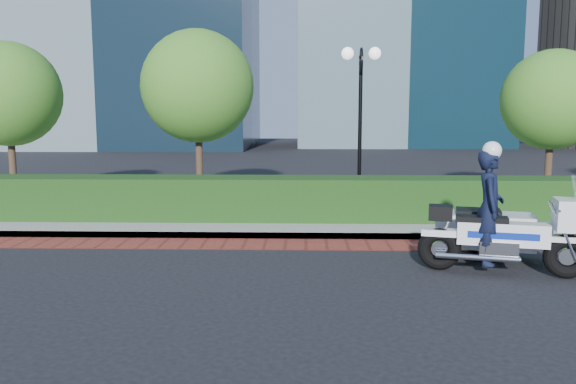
{
  "coord_description": "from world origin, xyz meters",
  "views": [
    {
      "loc": [
        -0.46,
        -9.64,
        2.56
      ],
      "look_at": [
        -0.8,
        2.08,
        1.0
      ],
      "focal_mm": 35.0,
      "sensor_mm": 36.0,
      "label": 1
    }
  ],
  "objects_px": {
    "tree_a": "(8,94)",
    "tree_c": "(552,100)",
    "lamppost": "(360,102)",
    "police_motorcycle": "(493,225)",
    "tree_b": "(198,87)"
  },
  "relations": [
    {
      "from": "tree_c",
      "to": "police_motorcycle",
      "type": "relative_size",
      "value": 1.62
    },
    {
      "from": "lamppost",
      "to": "tree_b",
      "type": "height_order",
      "value": "tree_b"
    },
    {
      "from": "tree_a",
      "to": "tree_c",
      "type": "height_order",
      "value": "tree_a"
    },
    {
      "from": "tree_c",
      "to": "police_motorcycle",
      "type": "distance_m",
      "value": 7.97
    },
    {
      "from": "lamppost",
      "to": "police_motorcycle",
      "type": "xyz_separation_m",
      "value": [
        1.76,
        -5.36,
        -2.21
      ]
    },
    {
      "from": "tree_a",
      "to": "tree_b",
      "type": "distance_m",
      "value": 5.5
    },
    {
      "from": "tree_b",
      "to": "tree_c",
      "type": "xyz_separation_m",
      "value": [
        10.0,
        -0.0,
        -0.39
      ]
    },
    {
      "from": "lamppost",
      "to": "tree_c",
      "type": "relative_size",
      "value": 0.98
    },
    {
      "from": "lamppost",
      "to": "tree_c",
      "type": "bearing_deg",
      "value": 13.3
    },
    {
      "from": "lamppost",
      "to": "tree_a",
      "type": "xyz_separation_m",
      "value": [
        -10.0,
        1.3,
        0.26
      ]
    },
    {
      "from": "tree_a",
      "to": "police_motorcycle",
      "type": "relative_size",
      "value": 1.72
    },
    {
      "from": "tree_a",
      "to": "lamppost",
      "type": "bearing_deg",
      "value": -7.41
    },
    {
      "from": "tree_b",
      "to": "tree_a",
      "type": "bearing_deg",
      "value": 180.0
    },
    {
      "from": "tree_a",
      "to": "tree_b",
      "type": "relative_size",
      "value": 0.94
    },
    {
      "from": "tree_c",
      "to": "tree_b",
      "type": "bearing_deg",
      "value": 180.0
    }
  ]
}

